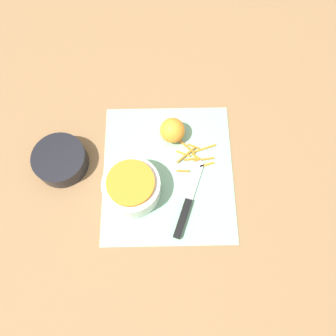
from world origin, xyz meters
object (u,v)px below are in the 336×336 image
knife (185,211)px  orange_left (172,130)px  bowl_speckled (132,187)px  bowl_dark (61,160)px

knife → orange_left: size_ratio=3.12×
bowl_speckled → knife: bowl_speckled is taller
bowl_dark → knife: bearing=-113.1°
bowl_speckled → bowl_dark: bearing=66.8°
bowl_dark → orange_left: (0.08, -0.33, 0.02)m
orange_left → bowl_dark: bearing=104.3°
bowl_dark → orange_left: bearing=-75.7°
bowl_dark → orange_left: size_ratio=2.05×
knife → orange_left: (0.23, 0.03, 0.03)m
bowl_speckled → orange_left: size_ratio=2.11×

